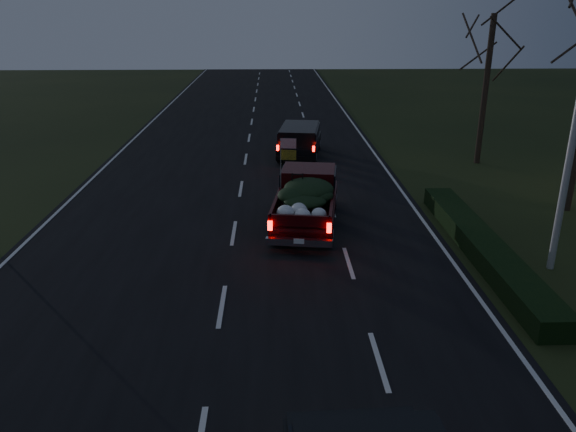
{
  "coord_description": "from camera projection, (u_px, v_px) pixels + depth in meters",
  "views": [
    {
      "loc": [
        1.32,
        -12.74,
        7.18
      ],
      "look_at": [
        1.8,
        3.14,
        1.3
      ],
      "focal_mm": 35.0,
      "sensor_mm": 36.0,
      "label": 1
    }
  ],
  "objects": [
    {
      "name": "pickup_truck",
      "position": [
        307.0,
        197.0,
        19.57
      ],
      "size": [
        2.69,
        5.44,
        2.74
      ],
      "rotation": [
        0.0,
        0.0,
        -0.14
      ],
      "color": "#330709",
      "rests_on": "ground"
    },
    {
      "name": "hedge_row",
      "position": [
        482.0,
        246.0,
        17.33
      ],
      "size": [
        1.0,
        10.0,
        0.6
      ],
      "primitive_type": "cube",
      "color": "black",
      "rests_on": "ground"
    },
    {
      "name": "lead_suv",
      "position": [
        300.0,
        138.0,
        28.62
      ],
      "size": [
        2.52,
        4.79,
        1.31
      ],
      "rotation": [
        0.0,
        0.0,
        -0.14
      ],
      "color": "black",
      "rests_on": "ground"
    },
    {
      "name": "ground",
      "position": [
        222.0,
        306.0,
        14.4
      ],
      "size": [
        120.0,
        120.0,
        0.0
      ],
      "primitive_type": "plane",
      "color": "black",
      "rests_on": "ground"
    },
    {
      "name": "road_asphalt",
      "position": [
        222.0,
        306.0,
        14.4
      ],
      "size": [
        14.0,
        120.0,
        0.02
      ],
      "primitive_type": "cube",
      "color": "black",
      "rests_on": "ground"
    },
    {
      "name": "bare_tree_far",
      "position": [
        490.0,
        53.0,
        26.03
      ],
      "size": [
        3.6,
        3.6,
        7.0
      ],
      "color": "black",
      "rests_on": "ground"
    }
  ]
}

